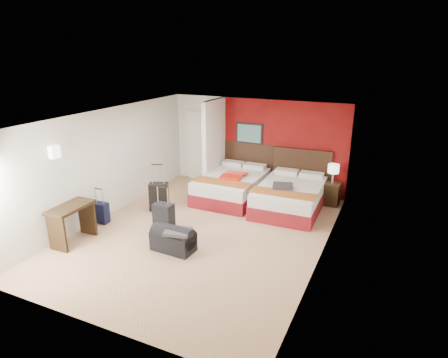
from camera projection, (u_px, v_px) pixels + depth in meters
The scene contains 17 objects.
ground at pixel (203, 233), 8.34m from camera, with size 6.50×6.50×0.00m, color tan.
room_walls at pixel (179, 154), 9.72m from camera, with size 5.02×6.52×2.50m.
red_accent_panel at pixel (282, 147), 10.42m from camera, with size 3.50×0.04×2.50m, color maroon.
partition_wall at pixel (214, 146), 10.58m from camera, with size 0.12×1.20×2.50m, color silver.
entry_door at pixel (200, 146), 11.46m from camera, with size 0.82×0.06×2.05m, color silver.
bed_left at pixel (232, 187), 10.18m from camera, with size 1.47×2.11×0.63m, color white.
bed_right at pixel (289, 197), 9.45m from camera, with size 1.48×2.11×0.63m, color white.
red_suitcase_open at pixel (234, 175), 9.94m from camera, with size 0.52×0.72×0.09m, color red.
jacket_bundle at pixel (283, 186), 9.12m from camera, with size 0.46×0.37×0.11m, color #313136.
nightstand at pixel (331, 194), 9.78m from camera, with size 0.41×0.41×0.57m, color #312010.
table_lamp at pixel (333, 174), 9.61m from camera, with size 0.27×0.27×0.49m, color white.
suitcase_black at pixel (159, 198), 9.38m from camera, with size 0.45×0.28×0.67m, color black.
suitcase_charcoal at pixel (164, 219), 8.29m from camera, with size 0.42×0.26×0.62m, color black.
suitcase_navy at pixel (101, 214), 8.73m from camera, with size 0.33×0.20×0.46m, color black.
duffel_bag at pixel (173, 240), 7.56m from camera, with size 0.84×0.45×0.42m, color black.
jacket_draped at pixel (178, 232), 7.38m from camera, with size 0.48×0.41×0.06m, color #3B3A40.
desk at pixel (73, 224), 7.82m from camera, with size 0.48×0.96×0.80m, color black.
Camera 1 is at (3.57, -6.65, 3.77)m, focal length 31.02 mm.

